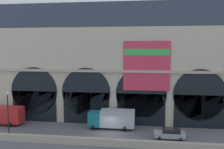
{
  "coord_description": "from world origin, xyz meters",
  "views": [
    {
      "loc": [
        5.3,
        -35.54,
        13.14
      ],
      "look_at": [
        -0.19,
        5.0,
        8.68
      ],
      "focal_mm": 39.04,
      "sensor_mm": 36.0,
      "label": 1
    }
  ],
  "objects_px": {
    "car_mideast": "(170,134)",
    "street_lamp_quayside": "(8,109)",
    "box_truck_west": "(2,115)",
    "box_truck_center": "(112,118)"
  },
  "relations": [
    {
      "from": "box_truck_west",
      "to": "car_mideast",
      "type": "bearing_deg",
      "value": -6.08
    },
    {
      "from": "box_truck_west",
      "to": "car_mideast",
      "type": "height_order",
      "value": "box_truck_west"
    },
    {
      "from": "box_truck_center",
      "to": "street_lamp_quayside",
      "type": "height_order",
      "value": "street_lamp_quayside"
    },
    {
      "from": "box_truck_center",
      "to": "car_mideast",
      "type": "xyz_separation_m",
      "value": [
        8.91,
        -3.41,
        -0.9
      ]
    },
    {
      "from": "box_truck_west",
      "to": "car_mideast",
      "type": "xyz_separation_m",
      "value": [
        28.02,
        -2.98,
        -0.9
      ]
    },
    {
      "from": "car_mideast",
      "to": "street_lamp_quayside",
      "type": "bearing_deg",
      "value": -172.86
    },
    {
      "from": "box_truck_west",
      "to": "car_mideast",
      "type": "relative_size",
      "value": 1.7
    },
    {
      "from": "car_mideast",
      "to": "street_lamp_quayside",
      "type": "height_order",
      "value": "street_lamp_quayside"
    },
    {
      "from": "car_mideast",
      "to": "street_lamp_quayside",
      "type": "relative_size",
      "value": 0.64
    },
    {
      "from": "box_truck_center",
      "to": "car_mideast",
      "type": "height_order",
      "value": "box_truck_center"
    }
  ]
}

